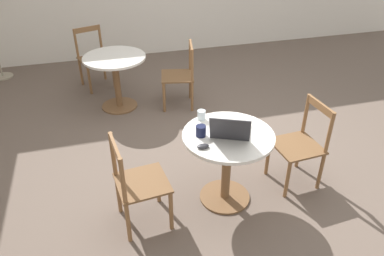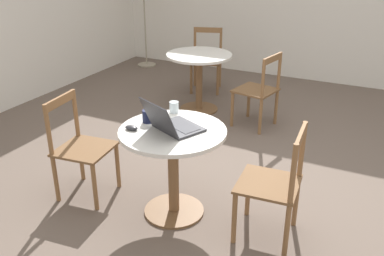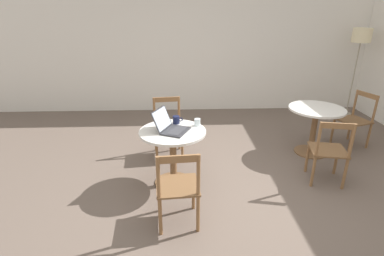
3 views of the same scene
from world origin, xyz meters
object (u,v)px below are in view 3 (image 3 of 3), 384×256
object	(u,v)px
laptop	(171,127)
mouse	(162,122)
cafe_table_near	(173,145)
floor_lamp	(361,41)
chair_near_back	(168,128)
chair_near_front	(178,188)
cafe_table_mid	(315,120)
drinking_glass	(197,122)
chair_mid_front	(329,151)
mug	(176,120)
chair_mid_right	(355,120)

from	to	relation	value
laptop	mouse	xyz separation A→B (m)	(-0.12, 0.28, -0.04)
cafe_table_near	floor_lamp	world-z (taller)	floor_lamp
cafe_table_near	mouse	xyz separation A→B (m)	(-0.13, 0.27, 0.20)
chair_near_back	chair_near_front	bearing A→B (deg)	-84.72
floor_lamp	mouse	xyz separation A→B (m)	(-3.66, -2.17, -0.74)
cafe_table_mid	drinking_glass	distance (m)	1.89
cafe_table_near	mouse	world-z (taller)	mouse
cafe_table_mid	mouse	distance (m)	2.27
cafe_table_near	floor_lamp	xyz separation A→B (m)	(3.53, 2.44, 0.94)
chair_near_back	chair_mid_front	bearing A→B (deg)	-23.39
cafe_table_near	chair_mid_front	size ratio (longest dim) A/B	0.93
laptop	floor_lamp	bearing A→B (deg)	34.67
chair_near_front	mug	size ratio (longest dim) A/B	6.79
chair_near_back	floor_lamp	distance (m)	4.10
cafe_table_near	mug	world-z (taller)	mug
chair_mid_right	laptop	world-z (taller)	laptop
mouse	floor_lamp	bearing A→B (deg)	30.70
chair_near_back	chair_near_front	size ratio (longest dim) A/B	1.00
chair_mid_front	mug	xyz separation A→B (m)	(-1.86, 0.28, 0.34)
cafe_table_mid	chair_mid_front	bearing A→B (deg)	-101.46
cafe_table_near	cafe_table_mid	xyz separation A→B (m)	(2.08, 0.77, 0.00)
floor_lamp	cafe_table_near	bearing A→B (deg)	-145.32
cafe_table_mid	mug	bearing A→B (deg)	-165.21
chair_mid_front	mouse	bearing A→B (deg)	171.21
laptop	mug	bearing A→B (deg)	76.06
cafe_table_near	chair_mid_front	xyz separation A→B (m)	(1.91, -0.05, -0.11)
drinking_glass	chair_mid_right	bearing A→B (deg)	18.86
cafe_table_near	mug	size ratio (longest dim) A/B	6.33
chair_near_back	chair_mid_right	bearing A→B (deg)	3.93
chair_near_front	laptop	world-z (taller)	laptop
cafe_table_near	mug	distance (m)	0.33
mug	drinking_glass	world-z (taller)	mug
mug	chair_mid_front	bearing A→B (deg)	-8.60
cafe_table_near	mouse	bearing A→B (deg)	116.49
chair_near_front	mug	world-z (taller)	chair_near_front
chair_near_back	chair_mid_right	distance (m)	2.93
chair_mid_front	floor_lamp	xyz separation A→B (m)	(1.62, 2.49, 1.04)
cafe_table_mid	chair_near_front	size ratio (longest dim) A/B	0.93
laptop	cafe_table_near	bearing A→B (deg)	34.21
chair_mid_right	laptop	size ratio (longest dim) A/B	1.83
laptop	mouse	size ratio (longest dim) A/B	4.64
chair_near_front	chair_mid_right	world-z (taller)	same
cafe_table_near	chair_near_front	world-z (taller)	chair_near_front
chair_near_front	drinking_glass	bearing A→B (deg)	75.08
mouse	laptop	bearing A→B (deg)	-66.76
floor_lamp	chair_near_front	bearing A→B (deg)	-137.24
chair_mid_right	mouse	bearing A→B (deg)	-165.84
mouse	chair_mid_front	bearing A→B (deg)	-8.79
chair_near_back	mouse	size ratio (longest dim) A/B	8.51
mug	chair_near_back	bearing A→B (deg)	103.02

